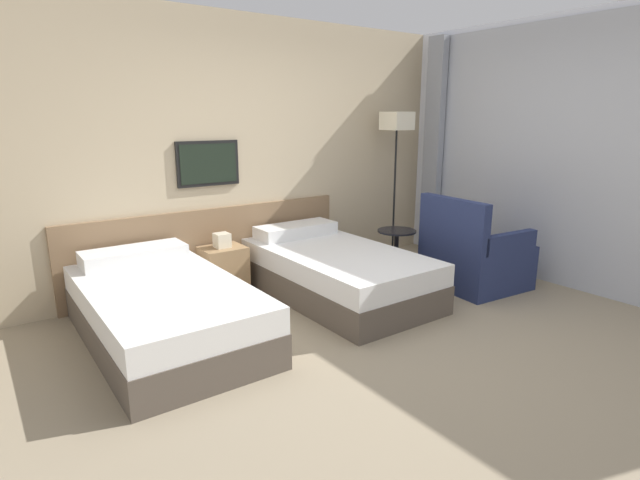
{
  "coord_description": "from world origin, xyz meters",
  "views": [
    {
      "loc": [
        -2.55,
        -2.57,
        1.72
      ],
      "look_at": [
        0.03,
        1.02,
        0.61
      ],
      "focal_mm": 28.0,
      "sensor_mm": 36.0,
      "label": 1
    }
  ],
  "objects_px": {
    "side_table": "(396,245)",
    "armchair": "(474,258)",
    "bed_near_door": "(164,310)",
    "floor_lamp": "(397,132)",
    "bed_near_window": "(336,272)",
    "nightstand": "(223,269)"
  },
  "relations": [
    {
      "from": "bed_near_door",
      "to": "floor_lamp",
      "type": "relative_size",
      "value": 1.1
    },
    {
      "from": "bed_near_window",
      "to": "side_table",
      "type": "relative_size",
      "value": 3.65
    },
    {
      "from": "nightstand",
      "to": "side_table",
      "type": "height_order",
      "value": "nightstand"
    },
    {
      "from": "bed_near_window",
      "to": "nightstand",
      "type": "relative_size",
      "value": 3.21
    },
    {
      "from": "floor_lamp",
      "to": "side_table",
      "type": "xyz_separation_m",
      "value": [
        -0.5,
        -0.57,
        -1.17
      ]
    },
    {
      "from": "floor_lamp",
      "to": "side_table",
      "type": "distance_m",
      "value": 1.39
    },
    {
      "from": "bed_near_window",
      "to": "side_table",
      "type": "xyz_separation_m",
      "value": [
        0.86,
        0.06,
        0.13
      ]
    },
    {
      "from": "nightstand",
      "to": "floor_lamp",
      "type": "height_order",
      "value": "floor_lamp"
    },
    {
      "from": "floor_lamp",
      "to": "side_table",
      "type": "height_order",
      "value": "floor_lamp"
    },
    {
      "from": "bed_near_door",
      "to": "side_table",
      "type": "height_order",
      "value": "bed_near_door"
    },
    {
      "from": "side_table",
      "to": "armchair",
      "type": "bearing_deg",
      "value": -55.3
    },
    {
      "from": "side_table",
      "to": "armchair",
      "type": "distance_m",
      "value": 0.81
    },
    {
      "from": "nightstand",
      "to": "armchair",
      "type": "bearing_deg",
      "value": -31.59
    },
    {
      "from": "bed_near_door",
      "to": "armchair",
      "type": "distance_m",
      "value": 3.07
    },
    {
      "from": "floor_lamp",
      "to": "armchair",
      "type": "relative_size",
      "value": 1.87
    },
    {
      "from": "nightstand",
      "to": "armchair",
      "type": "xyz_separation_m",
      "value": [
        2.17,
        -1.33,
        0.05
      ]
    },
    {
      "from": "bed_near_window",
      "to": "bed_near_door",
      "type": "bearing_deg",
      "value": 180.0
    },
    {
      "from": "floor_lamp",
      "to": "bed_near_door",
      "type": "bearing_deg",
      "value": -168.36
    },
    {
      "from": "bed_near_window",
      "to": "armchair",
      "type": "relative_size",
      "value": 2.05
    },
    {
      "from": "bed_near_door",
      "to": "bed_near_window",
      "type": "height_order",
      "value": "same"
    },
    {
      "from": "side_table",
      "to": "armchair",
      "type": "height_order",
      "value": "armchair"
    },
    {
      "from": "bed_near_window",
      "to": "armchair",
      "type": "height_order",
      "value": "armchair"
    }
  ]
}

